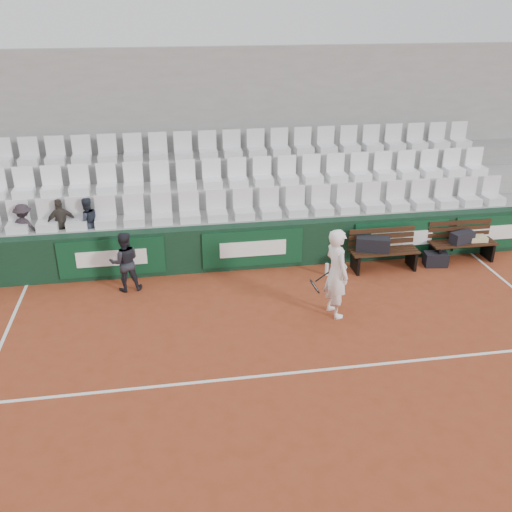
{
  "coord_description": "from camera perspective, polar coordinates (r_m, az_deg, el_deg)",
  "views": [
    {
      "loc": [
        -1.96,
        -7.34,
        5.58
      ],
      "look_at": [
        -0.36,
        2.4,
        1.0
      ],
      "focal_mm": 40.0,
      "sensor_mm": 36.0,
      "label": 1
    }
  ],
  "objects": [
    {
      "name": "ground",
      "position": [
        9.43,
        4.64,
        -11.49
      ],
      "size": [
        80.0,
        80.0,
        0.0
      ],
      "primitive_type": "plane",
      "color": "brown",
      "rests_on": "ground"
    },
    {
      "name": "court_baseline",
      "position": [
        9.43,
        4.64,
        -11.47
      ],
      "size": [
        18.0,
        0.06,
        0.01
      ],
      "primitive_type": "cube",
      "color": "white",
      "rests_on": "ground"
    },
    {
      "name": "back_barrier",
      "position": [
        12.59,
        0.78,
        1.08
      ],
      "size": [
        18.0,
        0.34,
        1.0
      ],
      "color": "#10311D",
      "rests_on": "ground"
    },
    {
      "name": "grandstand_tier_front",
      "position": [
        13.15,
        0.0,
        2.16
      ],
      "size": [
        18.0,
        0.95,
        1.0
      ],
      "primitive_type": "cube",
      "color": "gray",
      "rests_on": "ground"
    },
    {
      "name": "grandstand_tier_mid",
      "position": [
        13.94,
        -0.63,
        4.5
      ],
      "size": [
        18.0,
        0.95,
        1.45
      ],
      "primitive_type": "cube",
      "color": "#9A9997",
      "rests_on": "ground"
    },
    {
      "name": "grandstand_tier_back",
      "position": [
        14.75,
        -1.2,
        6.58
      ],
      "size": [
        18.0,
        0.95,
        1.9
      ],
      "primitive_type": "cube",
      "color": "gray",
      "rests_on": "ground"
    },
    {
      "name": "grandstand_rear_wall",
      "position": [
        15.01,
        -1.59,
        11.86
      ],
      "size": [
        18.0,
        0.3,
        4.4
      ],
      "primitive_type": "cube",
      "color": "gray",
      "rests_on": "ground"
    },
    {
      "name": "seat_row_front",
      "position": [
        12.69,
        0.13,
        5.25
      ],
      "size": [
        11.9,
        0.44,
        0.63
      ],
      "primitive_type": "cube",
      "color": "silver",
      "rests_on": "grandstand_tier_front"
    },
    {
      "name": "seat_row_mid",
      "position": [
        13.45,
        -0.54,
        8.4
      ],
      "size": [
        11.9,
        0.44,
        0.63
      ],
      "primitive_type": "cube",
      "color": "white",
      "rests_on": "grandstand_tier_mid"
    },
    {
      "name": "seat_row_back",
      "position": [
        14.24,
        -1.14,
        11.21
      ],
      "size": [
        11.9,
        0.44,
        0.63
      ],
      "primitive_type": "cube",
      "color": "silver",
      "rests_on": "grandstand_tier_back"
    },
    {
      "name": "bench_left",
      "position": [
        12.86,
        12.63,
        -0.36
      ],
      "size": [
        1.5,
        0.56,
        0.45
      ],
      "primitive_type": "cube",
      "color": "#361D10",
      "rests_on": "ground"
    },
    {
      "name": "bench_right",
      "position": [
        13.79,
        19.85,
        0.47
      ],
      "size": [
        1.5,
        0.56,
        0.45
      ],
      "primitive_type": "cube",
      "color": "#361C10",
      "rests_on": "ground"
    },
    {
      "name": "sports_bag_left",
      "position": [
        12.65,
        11.6,
        1.18
      ],
      "size": [
        0.78,
        0.52,
        0.31
      ],
      "primitive_type": "cube",
      "rotation": [
        0.0,
        0.0,
        -0.32
      ],
      "color": "black",
      "rests_on": "bench_left"
    },
    {
      "name": "sports_bag_right",
      "position": [
        13.61,
        19.93,
        1.77
      ],
      "size": [
        0.6,
        0.41,
        0.26
      ],
      "primitive_type": "cube",
      "rotation": [
        0.0,
        0.0,
        0.31
      ],
      "color": "black",
      "rests_on": "bench_right"
    },
    {
      "name": "towel",
      "position": [
        13.87,
        21.27,
        1.65
      ],
      "size": [
        0.41,
        0.31,
        0.11
      ],
      "primitive_type": "cube",
      "rotation": [
        0.0,
        0.0,
        -0.07
      ],
      "color": "#D0C186",
      "rests_on": "bench_right"
    },
    {
      "name": "sports_bag_ground",
      "position": [
        13.36,
        17.52,
        -0.31
      ],
      "size": [
        0.54,
        0.37,
        0.31
      ],
      "primitive_type": "cube",
      "rotation": [
        0.0,
        0.0,
        -0.14
      ],
      "color": "black",
      "rests_on": "ground"
    },
    {
      "name": "water_bottle_near",
      "position": [
        12.41,
        7.08,
        -1.33
      ],
      "size": [
        0.08,
        0.08,
        0.27
      ],
      "primitive_type": "cylinder",
      "color": "silver",
      "rests_on": "ground"
    },
    {
      "name": "water_bottle_far",
      "position": [
        13.1,
        15.45,
        -0.63
      ],
      "size": [
        0.08,
        0.08,
        0.27
      ],
      "primitive_type": "cylinder",
      "color": "silver",
      "rests_on": "ground"
    },
    {
      "name": "tennis_player",
      "position": [
        10.63,
        8.02,
        -1.69
      ],
      "size": [
        0.77,
        0.72,
        1.74
      ],
      "color": "white",
      "rests_on": "ground"
    },
    {
      "name": "ball_kid",
      "position": [
        11.81,
        -12.99,
        -0.56
      ],
      "size": [
        0.67,
        0.55,
        1.26
      ],
      "primitive_type": "imported",
      "rotation": [
        0.0,
        0.0,
        3.26
      ],
      "color": "black",
      "rests_on": "ground"
    },
    {
      "name": "spectator_a",
      "position": [
        12.88,
        -22.44,
        4.54
      ],
      "size": [
        0.75,
        0.59,
        1.02
      ],
      "primitive_type": "imported",
      "rotation": [
        0.0,
        0.0,
        2.79
      ],
      "color": "#292026",
      "rests_on": "grandstand_tier_front"
    },
    {
      "name": "spectator_b",
      "position": [
        12.72,
        -19.13,
        4.98
      ],
      "size": [
        0.69,
        0.43,
        1.09
      ],
      "primitive_type": "imported",
      "rotation": [
        0.0,
        0.0,
        3.41
      ],
      "color": "#352F2A",
      "rests_on": "grandstand_tier_front"
    },
    {
      "name": "spectator_c",
      "position": [
        12.63,
        -16.75,
        5.17
      ],
      "size": [
        0.65,
        0.59,
        1.09
      ],
      "primitive_type": "imported",
      "rotation": [
        0.0,
        0.0,
        3.56
      ],
      "color": "#1F242E",
      "rests_on": "grandstand_tier_front"
    }
  ]
}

